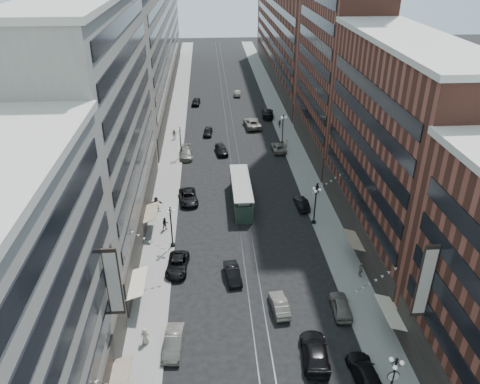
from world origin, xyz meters
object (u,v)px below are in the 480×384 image
object	(u,v)px
lamppost_se_near	(392,381)
car_12	(268,113)
car_3	(365,373)
pedestrian_1	(145,336)
car_extra_0	(279,304)
pedestrian_4	(361,270)
pedestrian_7	(317,188)
car_8	(186,153)
pedestrian_5	(156,203)
pedestrian_2	(165,224)
car_1	(173,342)
streetcar	(241,193)
car_10	(302,203)
car_extra_1	(221,149)
car_14	(237,93)
pedestrian_8	(286,144)
car_6	(315,352)
lamppost_se_mid	(283,128)
pedestrian_9	(280,124)
car_5	(233,273)
lamppost_sw_far	(171,225)
car_4	(341,305)
car_2	(177,265)
car_11	(278,147)
car_13	(208,132)
lamppost_se_far	(315,204)
car_7	(188,197)
car_9	(196,102)

from	to	relation	value
lamppost_se_near	car_12	size ratio (longest dim) A/B	0.94
car_3	pedestrian_1	bearing A→B (deg)	-19.54
pedestrian_1	car_extra_0	distance (m)	13.59
pedestrian_4	pedestrian_7	world-z (taller)	pedestrian_4
car_8	pedestrian_5	xyz separation A→B (m)	(-3.53, -18.03, 0.33)
car_12	pedestrian_5	size ratio (longest dim) A/B	3.07
pedestrian_7	pedestrian_2	bearing A→B (deg)	56.67
car_1	streetcar	bearing A→B (deg)	77.12
pedestrian_1	car_10	world-z (taller)	pedestrian_1
pedestrian_1	car_extra_1	xyz separation A→B (m)	(8.64, 44.04, -0.21)
car_14	pedestrian_8	size ratio (longest dim) A/B	2.24
pedestrian_2	pedestrian_7	bearing A→B (deg)	0.39
car_6	lamppost_se_mid	bearing A→B (deg)	-90.24
car_3	pedestrian_7	distance (m)	33.61
car_10	pedestrian_9	xyz separation A→B (m)	(1.52, 31.71, 0.23)
car_10	pedestrian_5	bearing A→B (deg)	-5.88
car_5	car_12	bearing A→B (deg)	71.59
lamppost_sw_far	car_10	xyz separation A→B (m)	(17.60, 8.39, -2.40)
car_6	car_4	bearing A→B (deg)	-118.53
car_4	pedestrian_5	world-z (taller)	pedestrian_5
pedestrian_7	car_extra_0	xyz separation A→B (m)	(-9.21, -24.46, -0.25)
car_2	car_11	bearing A→B (deg)	68.59
lamppost_sw_far	car_13	distance (m)	37.90
pedestrian_4	car_extra_1	size ratio (longest dim) A/B	0.38
pedestrian_4	pedestrian_8	size ratio (longest dim) A/B	0.95
car_11	car_extra_1	world-z (taller)	car_extra_1
lamppost_se_far	car_2	bearing A→B (deg)	-153.84
lamppost_se_far	car_5	bearing A→B (deg)	-136.90
lamppost_se_near	car_5	xyz separation A→B (m)	(-11.40, 17.33, -2.51)
car_6	car_12	bearing A→B (deg)	-88.32
pedestrian_8	lamppost_se_far	bearing A→B (deg)	63.93
car_3	pedestrian_1	xyz separation A→B (m)	(-19.14, 5.34, 0.27)
lamppost_sw_far	pedestrian_1	bearing A→B (deg)	-95.97
car_2	car_8	bearing A→B (deg)	94.84
pedestrian_1	pedestrian_2	bearing A→B (deg)	-94.89
pedestrian_1	car_7	distance (m)	27.20
car_6	pedestrian_8	world-z (taller)	pedestrian_8
car_10	car_2	bearing A→B (deg)	33.99
streetcar	pedestrian_8	world-z (taller)	streetcar
streetcar	car_9	world-z (taller)	streetcar
lamppost_se_near	car_8	xyz separation A→B (m)	(-17.60, 51.15, -2.45)
pedestrian_5	car_12	bearing A→B (deg)	58.75
car_10	pedestrian_5	size ratio (longest dim) A/B	2.22
streetcar	pedestrian_4	distance (m)	21.60
car_1	pedestrian_5	xyz separation A→B (m)	(-3.73, 25.56, 0.35)
pedestrian_4	car_12	xyz separation A→B (m)	(-3.60, 54.89, -0.18)
lamppost_se_mid	car_12	size ratio (longest dim) A/B	0.94
car_2	lamppost_se_near	bearing A→B (deg)	-42.88
car_12	lamppost_se_far	bearing A→B (deg)	96.03
car_3	car_12	size ratio (longest dim) A/B	0.88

